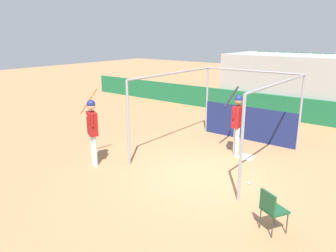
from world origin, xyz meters
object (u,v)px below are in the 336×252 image
(player_batter, at_px, (237,119))
(player_waiting, at_px, (92,126))
(folding_chair, at_px, (271,207))
(baseball, at_px, (249,183))

(player_batter, distance_m, player_waiting, 4.25)
(player_batter, bearing_deg, folding_chair, -151.24)
(folding_chair, distance_m, baseball, 2.08)
(baseball, bearing_deg, folding_chair, -55.05)
(baseball, bearing_deg, player_waiting, -159.19)
(player_batter, xyz_separation_m, player_waiting, (-2.79, -3.21, 0.01))
(player_batter, relative_size, baseball, 27.40)
(player_batter, relative_size, folding_chair, 2.41)
(folding_chair, relative_size, baseball, 11.35)
(player_batter, bearing_deg, baseball, -150.86)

